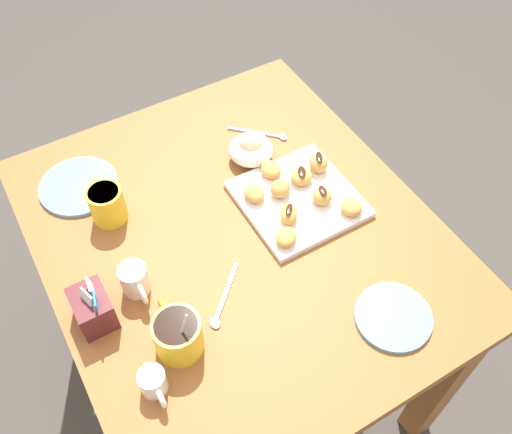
# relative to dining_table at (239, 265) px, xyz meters

# --- Properties ---
(ground_plane) EXTENTS (8.00, 8.00, 0.00)m
(ground_plane) POSITION_rel_dining_table_xyz_m (0.00, 0.00, -0.62)
(ground_plane) COLOR #423D38
(dining_table) EXTENTS (1.00, 0.85, 0.76)m
(dining_table) POSITION_rel_dining_table_xyz_m (0.00, 0.00, 0.00)
(dining_table) COLOR #935628
(dining_table) RESTS_ON ground_plane
(pastry_plate_square) EXTENTS (0.26, 0.26, 0.02)m
(pastry_plate_square) POSITION_rel_dining_table_xyz_m (0.01, -0.17, 0.15)
(pastry_plate_square) COLOR white
(pastry_plate_square) RESTS_ON dining_table
(coffee_mug_yellow_left) EXTENTS (0.13, 0.10, 0.14)m
(coffee_mug_yellow_left) POSITION_rel_dining_table_xyz_m (-0.19, 0.23, 0.19)
(coffee_mug_yellow_left) COLOR yellow
(coffee_mug_yellow_left) RESTS_ON dining_table
(coffee_mug_yellow_right) EXTENTS (0.12, 0.08, 0.09)m
(coffee_mug_yellow_right) POSITION_rel_dining_table_xyz_m (0.19, 0.23, 0.19)
(coffee_mug_yellow_right) COLOR yellow
(coffee_mug_yellow_right) RESTS_ON dining_table
(cream_pitcher_white) EXTENTS (0.10, 0.06, 0.07)m
(cream_pitcher_white) POSITION_rel_dining_table_xyz_m (-0.02, 0.26, 0.18)
(cream_pitcher_white) COLOR white
(cream_pitcher_white) RESTS_ON dining_table
(sugar_caddy) EXTENTS (0.09, 0.07, 0.11)m
(sugar_caddy) POSITION_rel_dining_table_xyz_m (-0.05, 0.35, 0.18)
(sugar_caddy) COLOR #561E23
(sugar_caddy) RESTS_ON dining_table
(ice_cream_bowl) EXTENTS (0.11, 0.11, 0.08)m
(ice_cream_bowl) POSITION_rel_dining_table_xyz_m (0.19, -0.14, 0.17)
(ice_cream_bowl) COLOR white
(ice_cream_bowl) RESTS_ON dining_table
(chocolate_sauce_pitcher) EXTENTS (0.09, 0.05, 0.06)m
(chocolate_sauce_pitcher) POSITION_rel_dining_table_xyz_m (-0.24, 0.31, 0.17)
(chocolate_sauce_pitcher) COLOR white
(chocolate_sauce_pitcher) RESTS_ON dining_table
(saucer_sky_left) EXTENTS (0.16, 0.16, 0.01)m
(saucer_sky_left) POSITION_rel_dining_table_xyz_m (-0.35, -0.17, 0.14)
(saucer_sky_left) COLOR #66A8DB
(saucer_sky_left) RESTS_ON dining_table
(saucer_sky_right) EXTENTS (0.19, 0.19, 0.01)m
(saucer_sky_right) POSITION_rel_dining_table_xyz_m (0.31, 0.27, 0.14)
(saucer_sky_right) COLOR #66A8DB
(saucer_sky_right) RESTS_ON dining_table
(loose_spoon_near_saucer) EXTENTS (0.12, 0.12, 0.01)m
(loose_spoon_near_saucer) POSITION_rel_dining_table_xyz_m (-0.15, 0.12, 0.14)
(loose_spoon_near_saucer) COLOR silver
(loose_spoon_near_saucer) RESTS_ON dining_table
(loose_spoon_by_plate) EXTENTS (0.12, 0.12, 0.01)m
(loose_spoon_by_plate) POSITION_rel_dining_table_xyz_m (0.24, -0.22, 0.14)
(loose_spoon_by_plate) COLOR silver
(loose_spoon_by_plate) RESTS_ON dining_table
(beignet_0) EXTENTS (0.05, 0.05, 0.04)m
(beignet_0) POSITION_rel_dining_table_xyz_m (-0.03, -0.21, 0.17)
(beignet_0) COLOR #D19347
(beignet_0) RESTS_ON pastry_plate_square
(chocolate_drizzle_0) EXTENTS (0.04, 0.02, 0.00)m
(chocolate_drizzle_0) POSITION_rel_dining_table_xyz_m (-0.03, -0.21, 0.19)
(chocolate_drizzle_0) COLOR #381E11
(chocolate_drizzle_0) RESTS_ON beignet_0
(beignet_1) EXTENTS (0.07, 0.06, 0.03)m
(beignet_1) POSITION_rel_dining_table_xyz_m (-0.04, -0.11, 0.17)
(beignet_1) COLOR #D19347
(beignet_1) RESTS_ON pastry_plate_square
(chocolate_drizzle_1) EXTENTS (0.04, 0.04, 0.00)m
(chocolate_drizzle_1) POSITION_rel_dining_table_xyz_m (-0.04, -0.11, 0.19)
(chocolate_drizzle_1) COLOR #381E11
(chocolate_drizzle_1) RESTS_ON beignet_1
(beignet_2) EXTENTS (0.07, 0.07, 0.03)m
(beignet_2) POSITION_rel_dining_table_xyz_m (-0.09, -0.25, 0.17)
(beignet_2) COLOR #D19347
(beignet_2) RESTS_ON pastry_plate_square
(beignet_3) EXTENTS (0.07, 0.07, 0.04)m
(beignet_3) POSITION_rel_dining_table_xyz_m (0.04, -0.14, 0.17)
(beignet_3) COLOR #D19347
(beignet_3) RESTS_ON pastry_plate_square
(beignet_4) EXTENTS (0.06, 0.05, 0.03)m
(beignet_4) POSITION_rel_dining_table_xyz_m (0.06, -0.08, 0.17)
(beignet_4) COLOR #D19347
(beignet_4) RESTS_ON pastry_plate_square
(beignet_5) EXTENTS (0.08, 0.08, 0.03)m
(beignet_5) POSITION_rel_dining_table_xyz_m (0.05, -0.20, 0.17)
(beignet_5) COLOR #D19347
(beignet_5) RESTS_ON pastry_plate_square
(chocolate_drizzle_5) EXTENTS (0.04, 0.03, 0.00)m
(chocolate_drizzle_5) POSITION_rel_dining_table_xyz_m (0.05, -0.20, 0.19)
(chocolate_drizzle_5) COLOR #381E11
(chocolate_drizzle_5) RESTS_ON beignet_5
(beignet_6) EXTENTS (0.07, 0.06, 0.04)m
(beignet_6) POSITION_rel_dining_table_xyz_m (0.06, -0.26, 0.17)
(beignet_6) COLOR #D19347
(beignet_6) RESTS_ON pastry_plate_square
(chocolate_drizzle_6) EXTENTS (0.04, 0.03, 0.00)m
(chocolate_drizzle_6) POSITION_rel_dining_table_xyz_m (0.06, -0.26, 0.19)
(chocolate_drizzle_6) COLOR #381E11
(chocolate_drizzle_6) RESTS_ON beignet_6
(beignet_7) EXTENTS (0.07, 0.07, 0.03)m
(beignet_7) POSITION_rel_dining_table_xyz_m (-0.09, -0.08, 0.17)
(beignet_7) COLOR #D19347
(beignet_7) RESTS_ON pastry_plate_square
(beignet_8) EXTENTS (0.06, 0.06, 0.03)m
(beignet_8) POSITION_rel_dining_table_xyz_m (0.10, -0.15, 0.17)
(beignet_8) COLOR #D19347
(beignet_8) RESTS_ON pastry_plate_square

